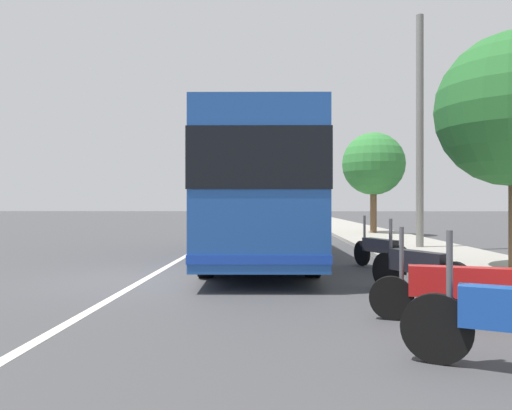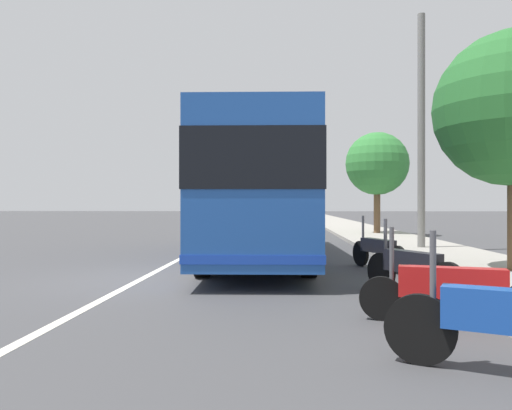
# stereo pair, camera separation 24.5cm
# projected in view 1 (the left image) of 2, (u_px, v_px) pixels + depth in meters

# --- Properties ---
(ground_plane) EXTENTS (220.00, 220.00, 0.00)m
(ground_plane) POSITION_uv_depth(u_px,v_px,m) (146.00, 279.00, 10.04)
(ground_plane) COLOR #424244
(sidewalk_curb) EXTENTS (110.00, 3.60, 0.14)m
(sidewalk_curb) POSITION_uv_depth(u_px,v_px,m) (390.00, 241.00, 19.75)
(sidewalk_curb) COLOR #9E998E
(sidewalk_curb) RESTS_ON ground
(lane_divider_line) EXTENTS (110.00, 0.16, 0.01)m
(lane_divider_line) POSITION_uv_depth(u_px,v_px,m) (210.00, 242.00, 20.03)
(lane_divider_line) COLOR silver
(lane_divider_line) RESTS_ON ground
(coach_bus) EXTENTS (11.60, 2.86, 3.45)m
(coach_bus) POSITION_uv_depth(u_px,v_px,m) (259.00, 190.00, 13.96)
(coach_bus) COLOR #1E4C9E
(coach_bus) RESTS_ON ground
(motorcycle_far_end) EXTENTS (0.66, 2.25, 1.24)m
(motorcycle_far_end) POSITION_uv_depth(u_px,v_px,m) (461.00, 288.00, 6.21)
(motorcycle_far_end) COLOR black
(motorcycle_far_end) RESTS_ON ground
(motorcycle_by_tree) EXTENTS (1.97, 1.12, 1.29)m
(motorcycle_by_tree) POSITION_uv_depth(u_px,v_px,m) (417.00, 268.00, 8.04)
(motorcycle_by_tree) COLOR black
(motorcycle_by_tree) RESTS_ON ground
(motorcycle_nearest_curb) EXTENTS (2.02, 0.90, 1.27)m
(motorcycle_nearest_curb) POSITION_uv_depth(u_px,v_px,m) (379.00, 250.00, 11.50)
(motorcycle_nearest_curb) COLOR black
(motorcycle_nearest_curb) RESTS_ON ground
(car_side_street) EXTENTS (4.51, 2.13, 1.47)m
(car_side_street) POSITION_uv_depth(u_px,v_px,m) (232.00, 213.00, 51.51)
(car_side_street) COLOR navy
(car_side_street) RESTS_ON ground
(car_far_distant) EXTENTS (4.03, 1.85, 1.57)m
(car_far_distant) POSITION_uv_depth(u_px,v_px,m) (266.00, 212.00, 54.17)
(car_far_distant) COLOR red
(car_far_distant) RESTS_ON ground
(roadside_tree_mid_block) EXTENTS (3.13, 3.13, 5.16)m
(roadside_tree_mid_block) POSITION_uv_depth(u_px,v_px,m) (373.00, 164.00, 24.30)
(roadside_tree_mid_block) COLOR brown
(roadside_tree_mid_block) RESTS_ON ground
(utility_pole) EXTENTS (0.24, 0.24, 7.83)m
(utility_pole) POSITION_uv_depth(u_px,v_px,m) (420.00, 133.00, 16.09)
(utility_pole) COLOR slate
(utility_pole) RESTS_ON ground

